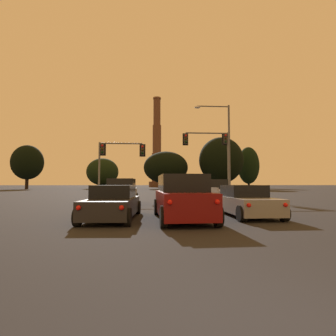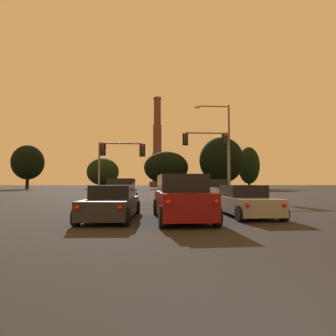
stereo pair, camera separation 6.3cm
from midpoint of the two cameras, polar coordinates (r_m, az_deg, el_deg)
suv_left_lane_front at (r=19.34m, az=-10.11°, el=-5.16°), size 2.13×4.92×1.86m
sedan_right_lane_second at (r=12.88m, az=16.18°, el=-6.97°), size 2.01×4.72×1.43m
pickup_truck_right_lane_front at (r=18.91m, az=10.85°, el=-5.47°), size 2.42×5.58×1.82m
sedan_left_lane_second at (r=11.49m, az=-11.96°, el=-7.47°), size 2.20×4.78×1.43m
suv_center_lane_second at (r=10.95m, az=2.89°, el=-6.54°), size 2.26×4.96×1.86m
traffic_light_overhead_left at (r=25.94m, az=-11.54°, el=2.60°), size 4.63×0.50×5.52m
traffic_light_overhead_right at (r=27.23m, az=9.89°, el=4.30°), size 4.87×0.50×6.78m
street_lamp at (r=28.10m, az=12.02°, el=5.76°), size 3.77×0.36×9.77m
smokestack at (r=119.82m, az=-2.46°, el=3.60°), size 7.19×7.19×41.31m
treeline_far_left at (r=77.30m, az=-0.50°, el=0.10°), size 13.06×11.76×11.05m
treeline_center_right at (r=78.37m, az=11.45°, el=1.64°), size 12.94×11.64×15.17m
treeline_far_right at (r=90.48m, az=17.09°, el=0.53°), size 7.06×6.35×13.67m
treeline_left_mid at (r=85.27m, az=-14.09°, el=-0.82°), size 9.97×8.97×9.60m
treeline_center_left at (r=82.84m, az=-28.29°, el=1.08°), size 8.65×7.78×12.30m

